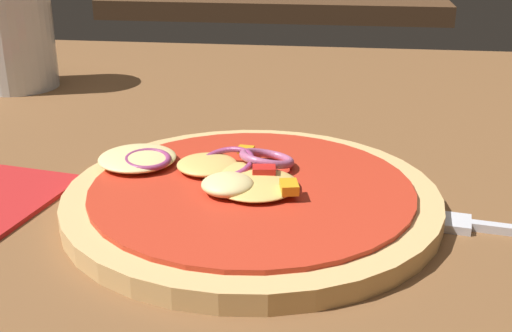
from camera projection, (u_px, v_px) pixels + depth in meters
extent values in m
cube|color=brown|center=(341.00, 274.00, 0.37)|extent=(1.14, 1.05, 0.04)
cylinder|color=tan|center=(252.00, 200.00, 0.40)|extent=(0.23, 0.23, 0.01)
cylinder|color=red|center=(252.00, 188.00, 0.40)|extent=(0.20, 0.20, 0.00)
ellipsoid|color=#F4DB8E|center=(228.00, 184.00, 0.38)|extent=(0.03, 0.03, 0.01)
ellipsoid|color=#E5BC60|center=(256.00, 184.00, 0.39)|extent=(0.05, 0.05, 0.01)
ellipsoid|color=#E5BC60|center=(238.00, 172.00, 0.41)|extent=(0.03, 0.03, 0.01)
ellipsoid|color=#E5BC60|center=(207.00, 164.00, 0.42)|extent=(0.04, 0.04, 0.01)
ellipsoid|color=#F4DB8E|center=(137.00, 158.00, 0.43)|extent=(0.05, 0.05, 0.01)
torus|color=#93386B|center=(148.00, 160.00, 0.42)|extent=(0.04, 0.04, 0.01)
torus|color=#B25984|center=(267.00, 158.00, 0.42)|extent=(0.05, 0.05, 0.01)
torus|color=#93386B|center=(226.00, 163.00, 0.41)|extent=(0.05, 0.05, 0.01)
cube|color=red|center=(220.00, 182.00, 0.39)|extent=(0.01, 0.01, 0.00)
cube|color=red|center=(264.00, 171.00, 0.40)|extent=(0.02, 0.01, 0.01)
cube|color=orange|center=(289.00, 187.00, 0.38)|extent=(0.01, 0.02, 0.01)
cube|color=orange|center=(246.00, 150.00, 0.44)|extent=(0.01, 0.01, 0.00)
cube|color=silver|center=(455.00, 223.00, 0.38)|extent=(0.02, 0.02, 0.01)
cube|color=silver|center=(411.00, 211.00, 0.39)|extent=(0.03, 0.01, 0.00)
cube|color=silver|center=(410.00, 215.00, 0.39)|extent=(0.03, 0.01, 0.00)
cube|color=silver|center=(410.00, 220.00, 0.38)|extent=(0.03, 0.01, 0.00)
cube|color=silver|center=(409.00, 224.00, 0.38)|extent=(0.03, 0.01, 0.00)
cylinder|color=silver|center=(13.00, 29.00, 0.64)|extent=(0.08, 0.08, 0.12)
cylinder|color=#9E510F|center=(15.00, 45.00, 0.65)|extent=(0.07, 0.07, 0.08)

